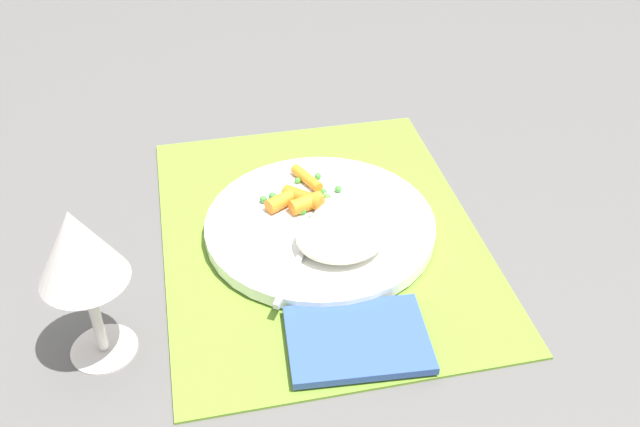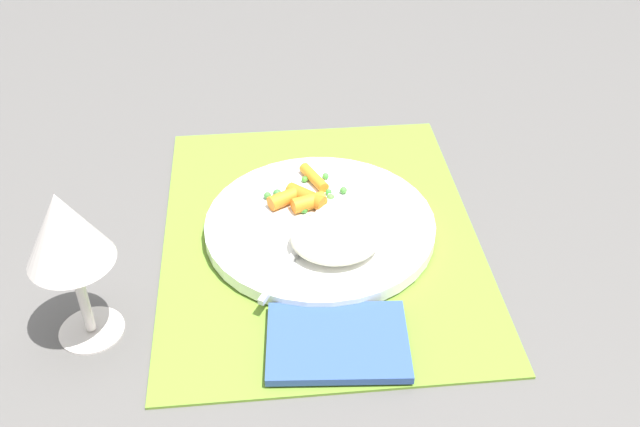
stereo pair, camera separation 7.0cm
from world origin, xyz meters
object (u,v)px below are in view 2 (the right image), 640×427
at_px(fork, 309,234).
at_px(napkin, 335,342).
at_px(rice_mound, 336,238).
at_px(carrot_portion, 303,195).
at_px(wine_glass, 65,233).
at_px(plate, 320,226).

xyz_separation_m(fork, napkin, (-0.14, -0.01, -0.01)).
height_order(rice_mound, fork, rice_mound).
bearing_deg(fork, carrot_portion, 1.70).
bearing_deg(wine_glass, fork, -65.99).
bearing_deg(napkin, carrot_portion, 3.75).
relative_size(plate, napkin, 1.94).
distance_m(plate, fork, 0.03).
bearing_deg(fork, napkin, -175.34).
bearing_deg(carrot_portion, wine_glass, 126.65).
xyz_separation_m(plate, fork, (-0.03, 0.01, 0.01)).
distance_m(plate, rice_mound, 0.05).
bearing_deg(wine_glass, plate, -62.20).
bearing_deg(napkin, wine_glass, 78.81).
xyz_separation_m(plate, rice_mound, (-0.05, -0.01, 0.02)).
bearing_deg(napkin, fork, 4.66).
bearing_deg(napkin, rice_mound, -6.80).
bearing_deg(plate, rice_mound, -166.01).
distance_m(fork, wine_glass, 0.26).
bearing_deg(rice_mound, napkin, 173.20).
bearing_deg(plate, carrot_portion, 22.69).
height_order(plate, rice_mound, rice_mound).
height_order(plate, carrot_portion, carrot_portion).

